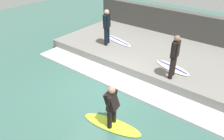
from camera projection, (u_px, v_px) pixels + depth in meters
name	position (u px, v px, depth m)	size (l,w,h in m)	color
ground_plane	(104.00, 91.00, 8.30)	(28.00, 28.00, 0.00)	#386056
concrete_ledge	(150.00, 53.00, 10.58)	(4.40, 9.12, 0.49)	slate
back_wall	(174.00, 27.00, 11.90)	(0.50, 9.58, 1.82)	#474442
wave_foam_crest	(116.00, 81.00, 8.82)	(1.05, 8.67, 0.14)	silver
surfboard_riding	(112.00, 125.00, 6.75)	(0.89, 2.01, 0.06)	#BFE02D
surfer_riding	(112.00, 104.00, 6.34)	(0.52, 0.44, 1.39)	black
surfer_waiting_near	(107.00, 25.00, 10.43)	(0.56, 0.39, 1.72)	black
surfboard_waiting_near	(118.00, 40.00, 11.24)	(0.93, 2.04, 0.07)	silver
surfer_waiting_far	(175.00, 54.00, 7.82)	(0.55, 0.29, 1.66)	black
surfboard_waiting_far	(172.00, 67.00, 8.83)	(0.93, 1.69, 0.07)	beige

